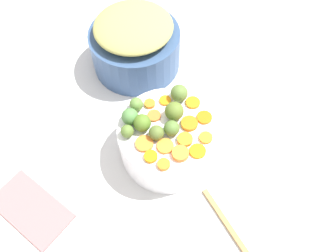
{
  "coord_description": "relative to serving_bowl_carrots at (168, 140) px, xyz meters",
  "views": [
    {
      "loc": [
        -0.33,
        0.21,
        0.79
      ],
      "look_at": [
        -0.02,
        -0.05,
        0.14
      ],
      "focal_mm": 37.23,
      "sensor_mm": 36.0,
      "label": 1
    }
  ],
  "objects": [
    {
      "name": "tabletop",
      "position": [
        0.02,
        0.05,
        -0.06
      ],
      "size": [
        2.4,
        2.4,
        0.02
      ],
      "primitive_type": "cube",
      "color": "silver",
      "rests_on": "ground"
    },
    {
      "name": "serving_bowl_carrots",
      "position": [
        0.0,
        0.0,
        0.0
      ],
      "size": [
        0.23,
        0.23,
        0.11
      ],
      "primitive_type": "cylinder",
      "color": "white",
      "rests_on": "tabletop"
    },
    {
      "name": "metal_pot",
      "position": [
        0.28,
        -0.12,
        0.01
      ],
      "size": [
        0.25,
        0.25,
        0.12
      ],
      "primitive_type": "cylinder",
      "color": "#354F79",
      "rests_on": "tabletop"
    },
    {
      "name": "stuffing_mound",
      "position": [
        0.28,
        -0.12,
        0.09
      ],
      "size": [
        0.21,
        0.21,
        0.05
      ],
      "primitive_type": "ellipsoid",
      "color": "tan",
      "rests_on": "metal_pot"
    },
    {
      "name": "carrot_slice_0",
      "position": [
        -0.02,
        -0.04,
        0.06
      ],
      "size": [
        0.05,
        0.05,
        0.01
      ],
      "primitive_type": "cylinder",
      "rotation": [
        0.0,
        0.0,
        3.47
      ],
      "color": "orange",
      "rests_on": "serving_bowl_carrots"
    },
    {
      "name": "carrot_slice_1",
      "position": [
        0.08,
        -0.01,
        0.06
      ],
      "size": [
        0.03,
        0.03,
        0.01
      ],
      "primitive_type": "cylinder",
      "rotation": [
        0.0,
        0.0,
        3.6
      ],
      "color": "orange",
      "rests_on": "serving_bowl_carrots"
    },
    {
      "name": "carrot_slice_2",
      "position": [
        -0.05,
        -0.01,
        0.06
      ],
      "size": [
        0.05,
        0.05,
        0.01
      ],
      "primitive_type": "cylinder",
      "rotation": [
        0.0,
        0.0,
        3.61
      ],
      "color": "orange",
      "rests_on": "serving_bowl_carrots"
    },
    {
      "name": "carrot_slice_3",
      "position": [
        -0.03,
        0.04,
        0.06
      ],
      "size": [
        0.04,
        0.04,
        0.01
      ],
      "primitive_type": "cylinder",
      "rotation": [
        0.0,
        0.0,
        1.68
      ],
      "color": "orange",
      "rests_on": "serving_bowl_carrots"
    },
    {
      "name": "carrot_slice_4",
      "position": [
        -0.06,
        0.07,
        0.06
      ],
      "size": [
        0.04,
        0.04,
        0.01
      ],
      "primitive_type": "cylinder",
      "rotation": [
        0.0,
        0.0,
        3.77
      ],
      "color": "orange",
      "rests_on": "serving_bowl_carrots"
    },
    {
      "name": "carrot_slice_5",
      "position": [
        -0.09,
        -0.01,
        0.06
      ],
      "size": [
        0.04,
        0.04,
        0.01
      ],
      "primitive_type": "cylinder",
      "rotation": [
        0.0,
        0.0,
        1.54
      ],
      "color": "orange",
      "rests_on": "serving_bowl_carrots"
    },
    {
      "name": "carrot_slice_6",
      "position": [
        -0.03,
        -0.08,
        0.06
      ],
      "size": [
        0.04,
        0.04,
        0.01
      ],
      "primitive_type": "cylinder",
      "rotation": [
        0.0,
        0.0,
        4.48
      ],
      "color": "orange",
      "rests_on": "serving_bowl_carrots"
    },
    {
      "name": "carrot_slice_7",
      "position": [
        -0.03,
        0.08,
        0.06
      ],
      "size": [
        0.04,
        0.04,
        0.01
      ],
      "primitive_type": "cylinder",
      "rotation": [
        0.0,
        0.0,
        1.02
      ],
      "color": "orange",
      "rests_on": "serving_bowl_carrots"
    },
    {
      "name": "carrot_slice_8",
      "position": [
        0.01,
        -0.09,
        0.06
      ],
      "size": [
        0.04,
        0.04,
        0.01
      ],
      "primitive_type": "cylinder",
      "rotation": [
        0.0,
        0.0,
        4.53
      ],
      "color": "orange",
      "rests_on": "serving_bowl_carrots"
    },
    {
      "name": "carrot_slice_9",
      "position": [
        0.0,
        0.07,
        0.06
      ],
      "size": [
        0.05,
        0.05,
        0.01
      ],
      "primitive_type": "cylinder",
      "rotation": [
        0.0,
        0.0,
        1.23
      ],
      "color": "orange",
      "rests_on": "serving_bowl_carrots"
    },
    {
      "name": "carrot_slice_10",
      "position": [
        0.06,
        -0.04,
        0.06
      ],
      "size": [
        0.03,
        0.03,
        0.01
      ],
      "primitive_type": "cylinder",
      "rotation": [
        0.0,
        0.0,
        2.98
      ],
      "color": "orange",
      "rests_on": "serving_bowl_carrots"
    },
    {
      "name": "carrot_slice_11",
      "position": [
        -0.07,
        0.02,
        0.06
      ],
      "size": [
        0.05,
        0.05,
        0.01
      ],
      "primitive_type": "cylinder",
      "rotation": [
        0.0,
        0.0,
        2.39
      ],
      "color": "orange",
      "rests_on": "serving_bowl_carrots"
    },
    {
      "name": "carrot_slice_12",
      "position": [
        0.04,
        0.0,
        0.06
      ],
      "size": [
        0.04,
        0.04,
        0.01
      ],
      "primitive_type": "cylinder",
      "rotation": [
        0.0,
        0.0,
        2.76
      ],
      "color": "orange",
      "rests_on": "serving_bowl_carrots"
    },
    {
      "name": "carrot_slice_13",
      "position": [
        -0.07,
        -0.05,
        0.06
      ],
      "size": [
        0.04,
        0.04,
        0.01
      ],
      "primitive_type": "cylinder",
      "rotation": [
        0.0,
        0.0,
        5.01
      ],
      "color": "orange",
      "rests_on": "serving_bowl_carrots"
    },
    {
      "name": "brussels_sprout_0",
      "position": [
        0.04,
        0.08,
        0.07
      ],
      "size": [
        0.03,
        0.03,
        0.03
      ],
      "primitive_type": "sphere",
      "color": "#577630",
      "rests_on": "serving_bowl_carrots"
    },
    {
      "name": "brussels_sprout_1",
      "position": [
        0.09,
        0.02,
        0.07
      ],
      "size": [
        0.03,
        0.03,
        0.03
      ],
      "primitive_type": "sphere",
      "color": "#5C843A",
      "rests_on": "serving_bowl_carrots"
    },
    {
      "name": "brussels_sprout_2",
      "position": [
        -0.0,
        0.03,
        0.07
      ],
      "size": [
        0.03,
        0.03,
        0.03
      ],
      "primitive_type": "sphere",
      "color": "#576D2E",
      "rests_on": "serving_bowl_carrots"
    },
    {
      "name": "brussels_sprout_3",
      "position": [
        0.04,
        0.04,
        0.07
      ],
      "size": [
        0.04,
        0.04,
        0.04
      ],
      "primitive_type": "sphere",
      "color": "#537826",
      "rests_on": "serving_bowl_carrots"
    },
    {
      "name": "brussels_sprout_4",
      "position": [
        0.05,
        -0.07,
        0.07
      ],
      "size": [
        0.04,
        0.04,
        0.04
      ],
      "primitive_type": "sphere",
      "color": "#5A7834",
      "rests_on": "serving_bowl_carrots"
    },
    {
      "name": "brussels_sprout_5",
      "position": [
        0.02,
        -0.03,
        0.08
      ],
      "size": [
        0.04,
        0.04,
        0.04
      ],
      "primitive_type": "sphere",
      "color": "#5A7229",
      "rests_on": "serving_bowl_carrots"
    },
    {
      "name": "brussels_sprout_6",
      "position": [
        0.07,
        0.06,
        0.07
      ],
      "size": [
        0.04,
        0.04,
        0.04
      ],
      "primitive_type": "sphere",
      "color": "#4E8240",
      "rests_on": "serving_bowl_carrots"
    },
    {
      "name": "brussels_sprout_7",
      "position": [
        -0.01,
        0.0,
        0.07
      ],
      "size": [
        0.04,
        0.04,
        0.04
      ],
      "primitive_type": "sphere",
      "color": "#547733",
      "rests_on": "serving_bowl_carrots"
    },
    {
      "name": "dish_towel",
      "position": [
        0.08,
        0.33,
        -0.05
      ],
      "size": [
        0.2,
        0.14,
        0.01
      ],
      "primitive_type": "cube",
      "rotation": [
        0.0,
        0.0,
        0.22
      ],
      "color": "#B96C6D",
      "rests_on": "tabletop"
    }
  ]
}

